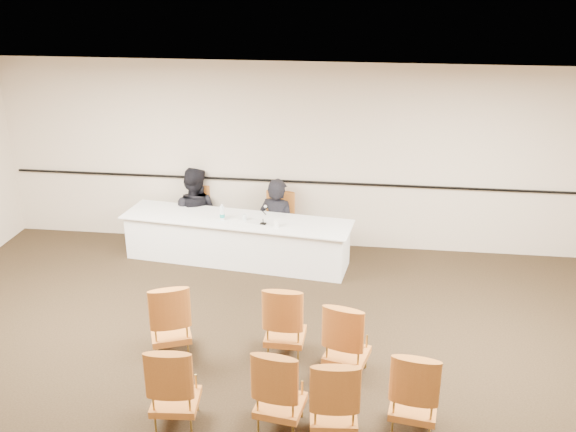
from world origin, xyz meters
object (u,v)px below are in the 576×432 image
Objects in this scene: panel_table at (237,240)px; panelist_main at (277,230)px; drinking_glass at (245,217)px; panelist_second at (195,217)px; aud_chair_back_left at (174,383)px; aud_chair_front_left at (170,317)px; aud_chair_front_right at (347,338)px; aud_chair_extra at (415,389)px; aud_chair_back_right at (334,396)px; microphone at (263,216)px; aud_chair_back_mid at (280,386)px; coffee_cup at (276,223)px; panelist_main_chair at (277,223)px; panelist_second_chair at (194,215)px; aud_chair_front_mid at (285,319)px; water_bottle at (222,212)px.

panel_table is 0.74m from panelist_main.
drinking_glass is (0.15, -0.05, 0.41)m from panel_table.
panelist_main is 1.43m from panelist_second.
drinking_glass is 0.11× the size of aud_chair_back_left.
aud_chair_front_right is at bearing -26.65° from aud_chair_front_left.
drinking_glass is 4.28m from aud_chair_extra.
aud_chair_back_right is at bearing -53.24° from aud_chair_front_left.
microphone is 0.28× the size of aud_chair_back_mid.
aud_chair_back_mid is (0.55, -3.48, -0.30)m from coffee_cup.
aud_chair_back_right is (1.09, -3.57, -0.30)m from coffee_cup.
aud_chair_back_left is (-0.51, -3.56, -0.30)m from coffee_cup.
panelist_main_chair is at bearing 123.90° from aud_chair_extra.
panelist_second_chair is (-0.85, 0.65, 0.12)m from panel_table.
panelist_second_chair is 3.61× the size of microphone.
aud_chair_back_mid is at bearing -71.49° from microphone.
panelist_second_chair is at bearing 180.00° from panelist_main_chair.
aud_chair_front_right is (1.39, -2.59, -0.37)m from microphone.
microphone is 0.33m from drinking_glass.
panelist_main is 1.83× the size of aud_chair_front_right.
microphone is 2.40m from aud_chair_front_mid.
drinking_glass is at bearing 84.91° from aud_chair_back_left.
aud_chair_front_right is 1.00× the size of aud_chair_extra.
water_bottle is at bearing 119.40° from aud_chair_back_mid.
water_bottle is 2.03× the size of coffee_cup.
panelist_main is at bearing -0.00° from panelist_second_chair.
microphone is at bearing 104.48° from aud_chair_back_right.
panelist_main_chair is 3.17m from aud_chair_front_left.
aud_chair_front_left is 1.00× the size of aud_chair_back_mid.
panelist_second is 0.04m from panelist_second_chair.
microphone is at bearing 96.63° from panelist_main.
aud_chair_front_right is 1.09m from aud_chair_extra.
aud_chair_front_mid and aud_chair_extra have the same top height.
drinking_glass reaches higher than panel_table.
aud_chair_front_left is 1.00× the size of aud_chair_back_right.
aud_chair_front_left is (0.57, -3.24, 0.00)m from panelist_second_chair.
aud_chair_back_right is (-0.09, -1.06, 0.00)m from aud_chair_front_right.
panelist_main_chair is (0.00, 0.00, 0.11)m from panelist_main.
microphone reaches higher than aud_chair_back_right.
panelist_main_chair is at bearing -0.00° from panelist_second_chair.
panelist_second reaches higher than panelist_second_chair.
aud_chair_extra is at bearing -36.98° from aud_chair_front_mid.
coffee_cup is at bearing -75.66° from panelist_main_chair.
microphone is at bearing 110.38° from aud_chair_back_mid.
panelist_main_chair is 1.00× the size of aud_chair_back_left.
aud_chair_front_right is at bearing 138.19° from aud_chair_extra.
aud_chair_front_left is (-0.43, -2.53, -0.29)m from drinking_glass.
panelist_second_chair is 3.29m from aud_chair_front_left.
aud_chair_back_left is at bearing -98.23° from coffee_cup.
drinking_glass is at bearing 107.95° from aud_chair_back_right.
aud_chair_back_left is at bearing -166.78° from aud_chair_extra.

